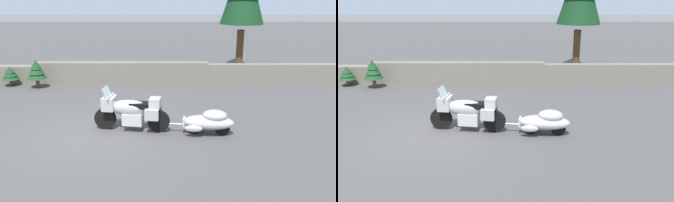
{
  "view_description": "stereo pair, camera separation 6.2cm",
  "coord_description": "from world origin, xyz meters",
  "views": [
    {
      "loc": [
        2.18,
        -9.33,
        4.01
      ],
      "look_at": [
        2.22,
        0.58,
        0.85
      ],
      "focal_mm": 36.63,
      "sensor_mm": 36.0,
      "label": 1
    },
    {
      "loc": [
        2.24,
        -9.33,
        4.01
      ],
      "look_at": [
        2.22,
        0.58,
        0.85
      ],
      "focal_mm": 36.63,
      "sensor_mm": 36.0,
      "label": 2
    }
  ],
  "objects": [
    {
      "name": "ground_plane",
      "position": [
        0.0,
        0.0,
        0.0
      ],
      "size": [
        80.0,
        80.0,
        0.0
      ],
      "primitive_type": "plane",
      "color": "#4C4C4F"
    },
    {
      "name": "stone_guard_wall",
      "position": [
        -0.13,
        6.16,
        0.43
      ],
      "size": [
        24.0,
        0.56,
        0.94
      ],
      "color": "slate",
      "rests_on": "ground"
    },
    {
      "name": "touring_motorcycle",
      "position": [
        1.08,
        0.35,
        0.62
      ],
      "size": [
        2.31,
        0.94,
        1.33
      ],
      "color": "black",
      "rests_on": "ground"
    },
    {
      "name": "car_shaped_trailer",
      "position": [
        3.37,
        0.02,
        0.41
      ],
      "size": [
        2.23,
        0.92,
        0.76
      ],
      "color": "black",
      "rests_on": "ground"
    },
    {
      "name": "pine_sapling_near",
      "position": [
        -4.84,
        5.53,
        0.55
      ],
      "size": [
        0.74,
        0.74,
        0.88
      ],
      "color": "brown",
      "rests_on": "ground"
    },
    {
      "name": "pine_sapling_farther",
      "position": [
        -3.53,
        5.21,
        0.78
      ],
      "size": [
        0.82,
        0.82,
        1.25
      ],
      "color": "brown",
      "rests_on": "ground"
    }
  ]
}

